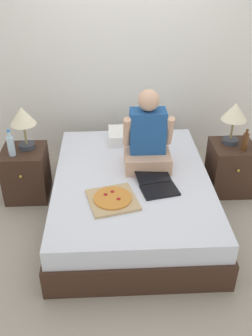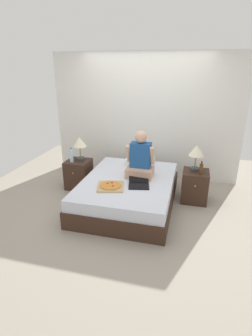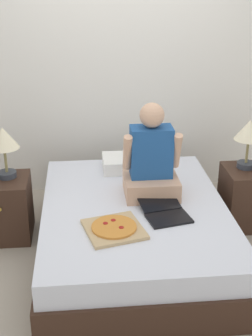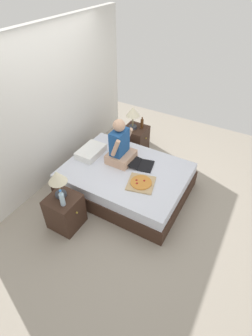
# 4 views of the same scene
# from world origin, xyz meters

# --- Properties ---
(ground_plane) EXTENTS (5.83, 5.83, 0.00)m
(ground_plane) POSITION_xyz_m (0.00, 0.00, 0.00)
(ground_plane) COLOR #9E9384
(wall_back) EXTENTS (3.83, 0.12, 2.50)m
(wall_back) POSITION_xyz_m (0.00, 1.37, 1.25)
(wall_back) COLOR silver
(wall_back) RESTS_ON ground
(bed) EXTENTS (1.51, 2.02, 0.46)m
(bed) POSITION_xyz_m (0.00, 0.00, 0.23)
(bed) COLOR #382319
(bed) RESTS_ON ground
(nightstand_left) EXTENTS (0.44, 0.47, 0.55)m
(nightstand_left) POSITION_xyz_m (-1.09, 0.40, 0.27)
(nightstand_left) COLOR #382319
(nightstand_left) RESTS_ON ground
(lamp_on_left_nightstand) EXTENTS (0.26, 0.26, 0.45)m
(lamp_on_left_nightstand) POSITION_xyz_m (-1.05, 0.45, 0.88)
(lamp_on_left_nightstand) COLOR #333842
(lamp_on_left_nightstand) RESTS_ON nightstand_left
(water_bottle) EXTENTS (0.07, 0.07, 0.28)m
(water_bottle) POSITION_xyz_m (-1.17, 0.31, 0.66)
(water_bottle) COLOR silver
(water_bottle) RESTS_ON nightstand_left
(nightstand_right) EXTENTS (0.44, 0.47, 0.55)m
(nightstand_right) POSITION_xyz_m (1.09, 0.40, 0.27)
(nightstand_right) COLOR #382319
(nightstand_right) RESTS_ON ground
(lamp_on_right_nightstand) EXTENTS (0.26, 0.26, 0.45)m
(lamp_on_right_nightstand) POSITION_xyz_m (1.06, 0.45, 0.88)
(lamp_on_right_nightstand) COLOR #333842
(lamp_on_right_nightstand) RESTS_ON nightstand_right
(beer_bottle) EXTENTS (0.06, 0.06, 0.23)m
(beer_bottle) POSITION_xyz_m (1.16, 0.30, 0.65)
(beer_bottle) COLOR #512D14
(beer_bottle) RESTS_ON nightstand_right
(pillow) EXTENTS (0.52, 0.34, 0.12)m
(pillow) POSITION_xyz_m (0.05, 0.73, 0.52)
(pillow) COLOR white
(pillow) RESTS_ON bed
(person_seated) EXTENTS (0.47, 0.40, 0.78)m
(person_seated) POSITION_xyz_m (0.16, 0.20, 0.75)
(person_seated) COLOR tan
(person_seated) RESTS_ON bed
(laptop) EXTENTS (0.40, 0.47, 0.07)m
(laptop) POSITION_xyz_m (0.22, -0.19, 0.48)
(laptop) COLOR black
(laptop) RESTS_ON bed
(pizza_box) EXTENTS (0.49, 0.49, 0.05)m
(pizza_box) POSITION_xyz_m (-0.19, -0.38, 0.48)
(pizza_box) COLOR tan
(pizza_box) RESTS_ON bed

